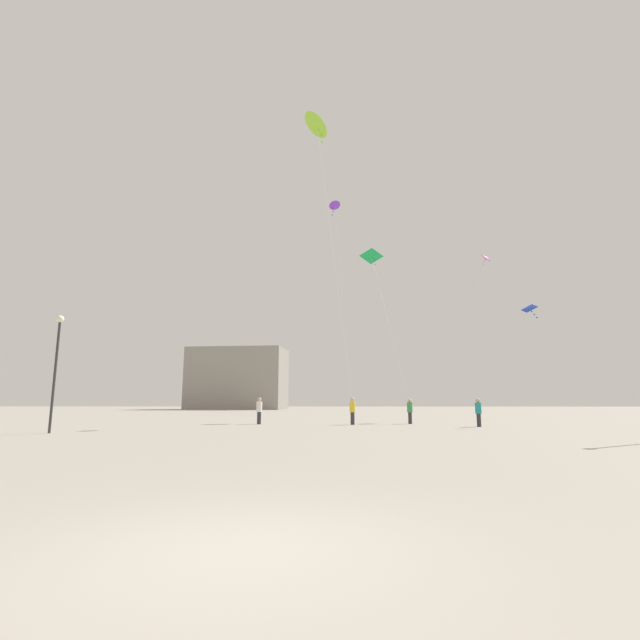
# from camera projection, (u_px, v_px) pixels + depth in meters

# --- Properties ---
(ground_plane) EXTENTS (300.00, 300.00, 0.00)m
(ground_plane) POSITION_uv_depth(u_px,v_px,m) (240.00, 551.00, 4.54)
(ground_plane) COLOR #9E9689
(person_in_teal) EXTENTS (0.36, 0.36, 1.64)m
(person_in_teal) POSITION_uv_depth(u_px,v_px,m) (478.00, 411.00, 27.49)
(person_in_teal) COLOR #2D2D33
(person_in_teal) RESTS_ON ground_plane
(person_in_green) EXTENTS (0.36, 0.36, 1.65)m
(person_in_green) POSITION_uv_depth(u_px,v_px,m) (410.00, 410.00, 31.12)
(person_in_green) COLOR #2D2D33
(person_in_green) RESTS_ON ground_plane
(person_in_yellow) EXTENTS (0.37, 0.37, 1.71)m
(person_in_yellow) POSITION_uv_depth(u_px,v_px,m) (352.00, 410.00, 29.99)
(person_in_yellow) COLOR #2D2D33
(person_in_yellow) RESTS_ON ground_plane
(person_in_white) EXTENTS (0.38, 0.38, 1.72)m
(person_in_white) POSITION_uv_depth(u_px,v_px,m) (259.00, 409.00, 30.69)
(person_in_white) COLOR #2D2D33
(person_in_white) RESTS_ON ground_plane
(kite_magenta_diamond) EXTENTS (8.61, 7.75, 12.70)m
(kite_magenta_diamond) POSITION_uv_depth(u_px,v_px,m) (485.00, 259.00, 39.86)
(kite_magenta_diamond) COLOR #D12899
(kite_cobalt_delta) EXTENTS (4.42, 1.97, 6.28)m
(kite_cobalt_delta) POSITION_uv_depth(u_px,v_px,m) (528.00, 311.00, 29.80)
(kite_cobalt_delta) COLOR blue
(kite_emerald_delta) EXTENTS (2.69, 6.36, 12.64)m
(kite_emerald_delta) POSITION_uv_depth(u_px,v_px,m) (372.00, 259.00, 39.14)
(kite_emerald_delta) COLOR green
(kite_lime_diamond) EXTENTS (2.41, 13.21, 12.27)m
(kite_lime_diamond) POSITION_uv_depth(u_px,v_px,m) (317.00, 127.00, 19.97)
(kite_lime_diamond) COLOR #8CD12D
(kite_violet_diamond) EXTENTS (1.62, 1.87, 14.45)m
(kite_violet_diamond) POSITION_uv_depth(u_px,v_px,m) (335.00, 209.00, 33.77)
(kite_violet_diamond) COLOR purple
(building_left_hall) EXTENTS (19.21, 12.29, 11.96)m
(building_left_hall) POSITION_uv_depth(u_px,v_px,m) (238.00, 379.00, 93.54)
(building_left_hall) COLOR gray
(building_left_hall) RESTS_ON ground_plane
(lamppost_east) EXTENTS (0.36, 0.36, 5.57)m
(lamppost_east) POSITION_uv_depth(u_px,v_px,m) (57.00, 354.00, 22.34)
(lamppost_east) COLOR #2D2D30
(lamppost_east) RESTS_ON ground_plane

